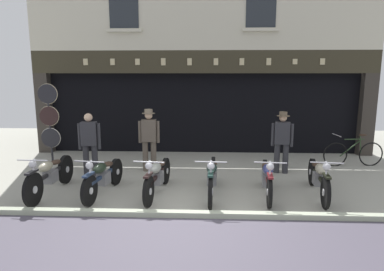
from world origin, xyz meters
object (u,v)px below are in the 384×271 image
(motorcycle_left, at_px, (103,176))
(advert_board_near, at_px, (250,102))
(leaning_bicycle, at_px, (354,153))
(tyre_sign_pole, at_px, (49,117))
(motorcycle_center_right, at_px, (267,177))
(salesman_right, at_px, (282,140))
(motorcycle_center, at_px, (212,176))
(motorcycle_right, at_px, (319,177))
(motorcycle_far_left, at_px, (50,174))
(motorcycle_center_left, at_px, (157,176))
(advert_board_far, at_px, (290,101))
(salesman_left, at_px, (90,142))
(shopkeeper_center, at_px, (149,137))

(motorcycle_left, height_order, advert_board_near, advert_board_near)
(leaning_bicycle, bearing_deg, tyre_sign_pole, 84.50)
(motorcycle_center_right, distance_m, salesman_right, 1.95)
(motorcycle_center, xyz_separation_m, motorcycle_right, (2.27, 0.08, -0.01))
(motorcycle_far_left, distance_m, motorcycle_right, 5.78)
(motorcycle_right, relative_size, tyre_sign_pole, 0.89)
(motorcycle_center_left, height_order, advert_board_far, advert_board_far)
(motorcycle_far_left, bearing_deg, salesman_right, -159.19)
(motorcycle_left, distance_m, advert_board_far, 6.61)
(motorcycle_center, distance_m, salesman_left, 3.36)
(motorcycle_far_left, relative_size, advert_board_near, 1.94)
(salesman_left, bearing_deg, motorcycle_far_left, 66.18)
(salesman_right, xyz_separation_m, advert_board_near, (-0.54, 2.42, 0.79))
(motorcycle_center_right, relative_size, shopkeeper_center, 1.16)
(motorcycle_center_right, height_order, salesman_left, salesman_left)
(salesman_right, distance_m, tyre_sign_pole, 6.61)
(motorcycle_center, bearing_deg, leaning_bicycle, -144.41)
(leaning_bicycle, bearing_deg, motorcycle_center_left, 110.92)
(motorcycle_left, relative_size, motorcycle_center, 0.93)
(motorcycle_left, bearing_deg, motorcycle_center, -171.58)
(motorcycle_center_left, height_order, motorcycle_center, motorcycle_center)
(motorcycle_center_left, distance_m, leaning_bicycle, 5.81)
(motorcycle_center, xyz_separation_m, shopkeeper_center, (-1.64, 1.82, 0.49))
(motorcycle_far_left, bearing_deg, shopkeeper_center, -132.97)
(salesman_right, relative_size, tyre_sign_pole, 0.70)
(tyre_sign_pole, xyz_separation_m, advert_board_far, (7.27, 1.56, 0.35))
(motorcycle_center, bearing_deg, tyre_sign_pole, -26.21)
(motorcycle_center_left, relative_size, motorcycle_center, 0.98)
(shopkeeper_center, height_order, advert_board_far, advert_board_far)
(motorcycle_right, height_order, advert_board_far, advert_board_far)
(motorcycle_left, xyz_separation_m, advert_board_near, (3.65, 4.23, 1.27))
(salesman_right, xyz_separation_m, leaning_bicycle, (2.20, 0.79, -0.52))
(motorcycle_center_right, height_order, leaning_bicycle, leaning_bicycle)
(salesman_left, distance_m, leaning_bicycle, 7.25)
(salesman_right, bearing_deg, motorcycle_center_left, 42.37)
(motorcycle_center_left, bearing_deg, leaning_bicycle, -147.48)
(motorcycle_center_right, bearing_deg, leaning_bicycle, -132.72)
(advert_board_far, bearing_deg, motorcycle_center_right, -108.52)
(advert_board_near, bearing_deg, tyre_sign_pole, -165.42)
(salesman_left, bearing_deg, leaning_bicycle, -175.38)
(motorcycle_right, height_order, salesman_right, salesman_right)
(motorcycle_center, relative_size, motorcycle_center_right, 1.08)
(motorcycle_right, bearing_deg, salesman_left, -5.81)
(advert_board_near, bearing_deg, salesman_right, -77.43)
(tyre_sign_pole, bearing_deg, motorcycle_right, -20.13)
(advert_board_near, bearing_deg, shopkeeper_center, -141.11)
(salesman_left, relative_size, leaning_bicycle, 0.94)
(leaning_bicycle, bearing_deg, salesman_left, 95.20)
(tyre_sign_pole, xyz_separation_m, advert_board_near, (6.00, 1.56, 0.34))
(motorcycle_right, distance_m, salesman_right, 1.82)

